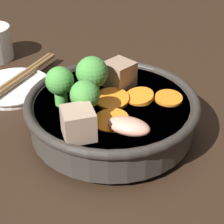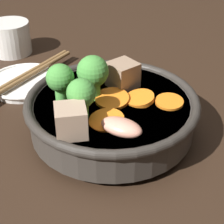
# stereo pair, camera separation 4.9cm
# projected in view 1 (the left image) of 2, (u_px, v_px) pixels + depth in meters

# --- Properties ---
(ground_plane) EXTENTS (3.00, 3.00, 0.00)m
(ground_plane) POSITION_uv_depth(u_px,v_px,m) (112.00, 134.00, 0.51)
(ground_plane) COLOR black
(stirfry_bowl) EXTENTS (0.23, 0.23, 0.11)m
(stirfry_bowl) POSITION_uv_depth(u_px,v_px,m) (111.00, 110.00, 0.49)
(stirfry_bowl) COLOR #38332D
(stirfry_bowl) RESTS_ON ground_plane
(side_saucer) EXTENTS (0.12, 0.12, 0.01)m
(side_saucer) POSITION_uv_depth(u_px,v_px,m) (13.00, 87.00, 0.60)
(side_saucer) COLOR white
(side_saucer) RESTS_ON ground_plane
(chopsticks_pair) EXTENTS (0.22, 0.06, 0.01)m
(chopsticks_pair) POSITION_uv_depth(u_px,v_px,m) (13.00, 82.00, 0.60)
(chopsticks_pair) COLOR olive
(chopsticks_pair) RESTS_ON side_saucer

